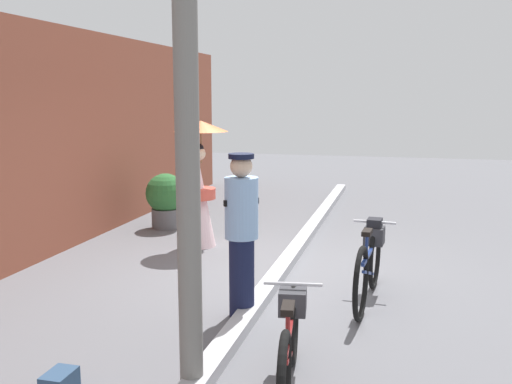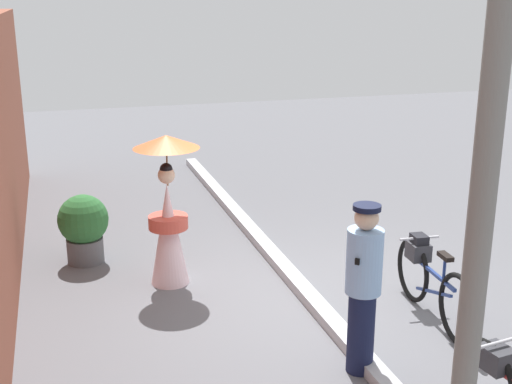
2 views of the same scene
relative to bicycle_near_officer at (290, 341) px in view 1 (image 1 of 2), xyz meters
name	(u,v)px [view 1 (image 1 of 2)]	position (x,y,z in m)	size (l,w,h in m)	color
ground_plane	(282,273)	(2.94, 0.69, -0.40)	(30.00, 30.00, 0.00)	slate
building_wall	(36,141)	(2.94, 4.19, 1.23)	(14.00, 0.40, 3.25)	brown
sidewalk_curb	(282,268)	(2.94, 0.69, -0.34)	(14.00, 0.20, 0.12)	#B2B2B7
bicycle_near_officer	(290,341)	(0.00, 0.00, 0.00)	(1.71, 0.48, 0.78)	black
bicycle_far_side	(369,261)	(2.19, -0.46, 0.05)	(1.83, 0.48, 0.86)	black
person_officer	(242,231)	(1.38, 0.78, 0.50)	(0.34, 0.34, 1.69)	#141938
person_with_parasol	(200,184)	(3.98, 2.16, 0.55)	(0.81, 0.81, 1.89)	silver
potted_plant_by_door	(167,198)	(5.00, 3.14, 0.12)	(0.69, 0.68, 0.95)	#59595B
backpack_on_pavement	(60,383)	(-0.52, 1.67, -0.30)	(0.28, 0.19, 0.19)	navy
utility_pole	(186,75)	(-0.19, 0.73, 2.00)	(0.18, 0.18, 4.80)	slate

